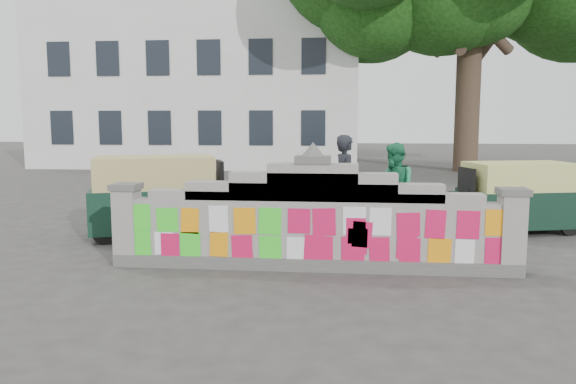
% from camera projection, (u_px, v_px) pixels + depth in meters
% --- Properties ---
extents(ground, '(100.00, 100.00, 0.00)m').
position_uv_depth(ground, '(312.00, 269.00, 8.90)').
color(ground, '#383533').
rests_on(ground, ground).
extents(parapet_wall, '(6.48, 0.44, 2.01)m').
position_uv_depth(parapet_wall, '(313.00, 223.00, 8.80)').
color(parapet_wall, '#4C4C49').
rests_on(parapet_wall, ground).
extents(building, '(16.00, 10.00, 8.90)m').
position_uv_depth(building, '(210.00, 90.00, 30.80)').
color(building, silver).
rests_on(building, ground).
extents(cyclist_bike, '(2.17, 1.37, 1.08)m').
position_uv_depth(cyclist_bike, '(345.00, 214.00, 10.90)').
color(cyclist_bike, black).
rests_on(cyclist_bike, ground).
extents(cyclist_rider, '(0.64, 0.77, 1.82)m').
position_uv_depth(cyclist_rider, '(345.00, 195.00, 10.85)').
color(cyclist_rider, black).
rests_on(cyclist_rider, ground).
extents(pedestrian, '(0.95, 1.09, 1.90)m').
position_uv_depth(pedestrian, '(394.00, 189.00, 11.49)').
color(pedestrian, '#248756').
rests_on(pedestrian, ground).
extents(rickshaw_left, '(3.02, 2.12, 1.63)m').
position_uv_depth(rickshaw_left, '(159.00, 195.00, 11.37)').
color(rickshaw_left, '#0F2F21').
rests_on(rickshaw_left, ground).
extents(rickshaw_right, '(2.74, 1.76, 1.47)m').
position_uv_depth(rickshaw_right, '(516.00, 196.00, 11.77)').
color(rickshaw_right, black).
rests_on(rickshaw_right, ground).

